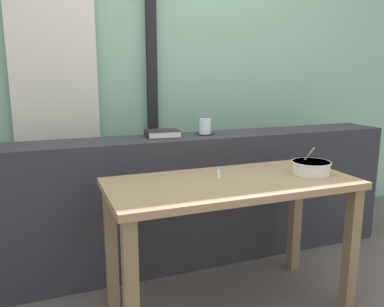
# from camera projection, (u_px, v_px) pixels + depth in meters

# --- Properties ---
(ground) EXTENTS (8.00, 8.00, 0.00)m
(ground) POSITION_uv_depth(u_px,v_px,m) (231.00, 302.00, 2.15)
(ground) COLOR #564C47
(outdoor_backdrop) EXTENTS (4.80, 0.08, 2.80)m
(outdoor_backdrop) POSITION_uv_depth(u_px,v_px,m) (165.00, 52.00, 2.94)
(outdoor_backdrop) COLOR #84B293
(outdoor_backdrop) RESTS_ON ground
(curtain_left_panel) EXTENTS (0.56, 0.06, 2.50)m
(curtain_left_panel) POSITION_uv_depth(u_px,v_px,m) (54.00, 72.00, 2.60)
(curtain_left_panel) COLOR beige
(curtain_left_panel) RESTS_ON ground
(window_divider_post) EXTENTS (0.07, 0.05, 2.60)m
(window_divider_post) POSITION_uv_depth(u_px,v_px,m) (152.00, 65.00, 2.85)
(window_divider_post) COLOR black
(window_divider_post) RESTS_ON ground
(dark_console_ledge) EXTENTS (2.80, 0.33, 0.85)m
(dark_console_ledge) POSITION_uv_depth(u_px,v_px,m) (194.00, 199.00, 2.57)
(dark_console_ledge) COLOR #2D2D33
(dark_console_ledge) RESTS_ON ground
(breakfast_table) EXTENTS (1.26, 0.58, 0.71)m
(breakfast_table) POSITION_uv_depth(u_px,v_px,m) (231.00, 202.00, 1.99)
(breakfast_table) COLOR #826849
(breakfast_table) RESTS_ON ground
(coaster_square) EXTENTS (0.10, 0.10, 0.00)m
(coaster_square) POSITION_uv_depth(u_px,v_px,m) (205.00, 134.00, 2.53)
(coaster_square) COLOR black
(coaster_square) RESTS_ON dark_console_ledge
(juice_glass) EXTENTS (0.07, 0.07, 0.10)m
(juice_glass) POSITION_uv_depth(u_px,v_px,m) (205.00, 127.00, 2.52)
(juice_glass) COLOR white
(juice_glass) RESTS_ON coaster_square
(closed_book) EXTENTS (0.22, 0.17, 0.04)m
(closed_book) POSITION_uv_depth(u_px,v_px,m) (162.00, 133.00, 2.43)
(closed_book) COLOR black
(closed_book) RESTS_ON dark_console_ledge
(soup_bowl) EXTENTS (0.21, 0.21, 0.15)m
(soup_bowl) POSITION_uv_depth(u_px,v_px,m) (311.00, 168.00, 2.08)
(soup_bowl) COLOR silver
(soup_bowl) RESTS_ON breakfast_table
(fork_utensil) EXTENTS (0.08, 0.16, 0.01)m
(fork_utensil) POSITION_uv_depth(u_px,v_px,m) (219.00, 174.00, 2.08)
(fork_utensil) COLOR silver
(fork_utensil) RESTS_ON breakfast_table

